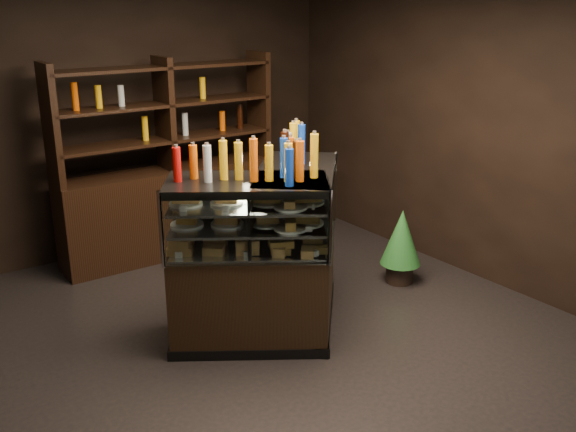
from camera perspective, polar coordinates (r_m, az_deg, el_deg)
name	(u,v)px	position (r m, az deg, el deg)	size (l,w,h in m)	color
ground	(245,344)	(5.02, -3.88, -11.31)	(5.00, 5.00, 0.00)	black
room_shell	(238,88)	(4.39, -4.44, 11.24)	(5.02, 5.02, 3.01)	black
display_case	(273,280)	(5.02, -1.33, -5.66)	(1.76, 1.29, 1.30)	black
food_display	(273,212)	(4.81, -1.35, 0.32)	(1.44, 0.93, 0.41)	#BD8D44
bottles_top	(272,155)	(4.70, -1.44, 5.42)	(1.27, 0.79, 0.30)	#B20C0A
potted_conifer	(402,236)	(5.96, 10.06, -1.77)	(0.37, 0.37, 0.80)	black
back_shelving	(170,196)	(6.63, -10.47, 1.74)	(2.25, 0.43, 2.00)	black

